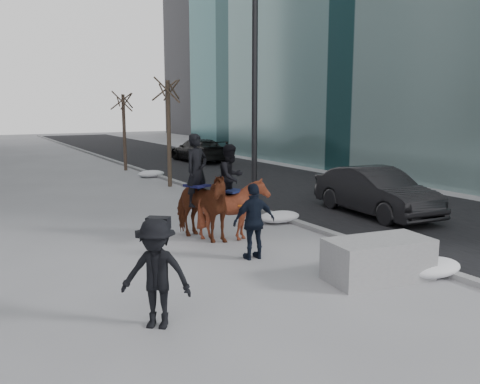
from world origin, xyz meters
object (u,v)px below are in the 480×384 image
mounted_right (233,202)px  car_near (376,192)px  mounted_left (199,201)px  planter (378,259)px

mounted_right → car_near: bearing=4.5°
car_near → mounted_left: mounted_left is taller
planter → mounted_left: bearing=111.7°
car_near → mounted_right: bearing=-171.4°
planter → mounted_left: 4.98m
mounted_left → mounted_right: (0.78, -0.41, -0.03)m
mounted_left → mounted_right: mounted_left is taller
planter → mounted_right: mounted_right is taller
mounted_left → mounted_right: 0.88m
mounted_left → mounted_right: bearing=-27.9°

